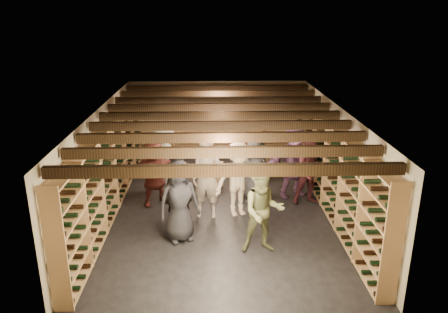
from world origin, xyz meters
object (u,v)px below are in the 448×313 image
crate_stack_left (213,174)px  person_12 (254,171)px  person_10 (257,162)px  crate_loose (225,168)px  person_8 (311,171)px  person_11 (294,161)px  person_2 (263,211)px  crate_stack_right (260,166)px  person_1 (179,189)px  person_3 (238,180)px  person_9 (163,157)px  person_5 (154,172)px  person_0 (179,201)px  person_7 (207,178)px

crate_stack_left → person_12: (1.00, -0.94, 0.44)m
person_10 → crate_loose: bearing=125.6°
person_8 → person_11: (-0.33, 0.50, 0.10)m
person_2 → crate_stack_right: bearing=81.0°
person_1 → person_3: person_3 is taller
person_9 → person_12: (2.29, -0.81, -0.09)m
crate_stack_right → person_1: size_ratio=0.40×
person_3 → person_12: size_ratio=1.11×
person_8 → person_1: bearing=-169.4°
crate_stack_right → person_3: bearing=-108.0°
person_9 → person_12: person_9 is taller
person_1 → crate_loose: bearing=55.2°
crate_loose → person_3: person_3 is taller
person_5 → person_8: 3.77m
person_5 → person_10: bearing=-9.6°
crate_stack_left → crate_stack_right: size_ratio=1.00×
person_8 → person_9: bearing=157.2°
crate_stack_left → crate_loose: size_ratio=1.36×
crate_loose → person_8: bearing=-49.4°
person_1 → person_12: 2.12m
crate_stack_left → person_1: size_ratio=0.40×
person_0 → person_11: (2.73, 2.17, 0.07)m
person_7 → person_9: 1.99m
person_0 → person_12: size_ratio=1.10×
person_1 → person_11: bearing=12.4°
person_1 → person_10: person_1 is taller
person_1 → person_7: size_ratio=0.90×
person_1 → person_8: (3.10, 1.00, -0.01)m
person_1 → person_7: bearing=16.8°
crate_stack_left → person_9: (-1.29, -0.13, 0.54)m
person_9 → person_12: 2.43m
person_9 → person_11: 3.36m
person_8 → person_11: size_ratio=0.90×
person_9 → person_8: bearing=-32.9°
crate_loose → person_9: size_ratio=0.29×
person_5 → person_10: person_5 is taller
crate_stack_right → person_11: 1.58m
crate_stack_right → person_10: (-0.19, -1.02, 0.47)m
crate_stack_left → person_3: person_3 is taller
person_2 → person_7: size_ratio=0.91×
person_3 → person_9: person_9 is taller
person_1 → person_12: size_ratio=1.08×
crate_stack_right → person_2: (-0.38, -3.96, 0.51)m
person_2 → person_10: (0.20, 2.94, -0.04)m
crate_stack_right → person_1: person_1 is taller
crate_stack_left → person_2: bearing=-73.9°
person_1 → person_9: person_9 is taller
crate_stack_right → person_11: person_11 is taller
person_0 → person_10: (1.85, 2.43, -0.05)m
person_5 → person_11: 3.46m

